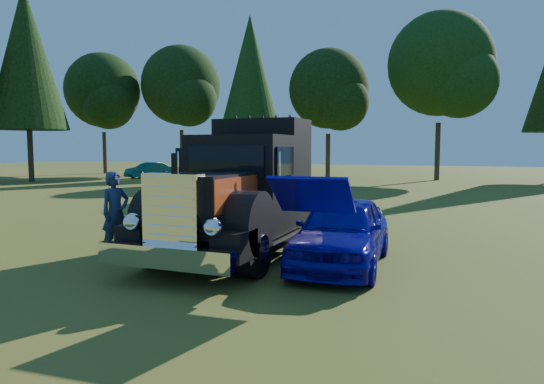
{
  "coord_description": "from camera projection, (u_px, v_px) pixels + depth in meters",
  "views": [
    {
      "loc": [
        5.64,
        -7.04,
        2.32
      ],
      "look_at": [
        2.04,
        2.17,
        1.42
      ],
      "focal_mm": 32.0,
      "sensor_mm": 36.0,
      "label": 1
    }
  ],
  "objects": [
    {
      "name": "diamond_t_truck",
      "position": [
        247.0,
        194.0,
        10.91
      ],
      "size": [
        3.38,
        7.16,
        3.0
      ],
      "color": "black",
      "rests_on": "ground"
    },
    {
      "name": "ground",
      "position": [
        124.0,
        276.0,
        8.79
      ],
      "size": [
        120.0,
        120.0,
        0.0
      ],
      "primitive_type": "plane",
      "color": "#365318",
      "rests_on": "ground"
    },
    {
      "name": "treeline",
      "position": [
        321.0,
        74.0,
        34.54
      ],
      "size": [
        61.26,
        24.04,
        13.33
      ],
      "color": "#2D2116",
      "rests_on": "ground"
    },
    {
      "name": "spectator_near",
      "position": [
        115.0,
        213.0,
        10.56
      ],
      "size": [
        0.62,
        0.77,
        1.82
      ],
      "primitive_type": "imported",
      "rotation": [
        0.0,
        0.0,
        1.25
      ],
      "color": "#21274E",
      "rests_on": "ground"
    },
    {
      "name": "spectator_far",
      "position": [
        182.0,
        211.0,
        11.51
      ],
      "size": [
        1.02,
        1.01,
        1.66
      ],
      "primitive_type": "imported",
      "rotation": [
        0.0,
        0.0,
        0.76
      ],
      "color": "#1F324A",
      "rests_on": "ground"
    },
    {
      "name": "hotrod_coupe",
      "position": [
        342.0,
        231.0,
        9.54
      ],
      "size": [
        1.85,
        4.25,
        1.89
      ],
      "color": "#060C94",
      "rests_on": "ground"
    },
    {
      "name": "distant_teal_car",
      "position": [
        149.0,
        170.0,
        37.59
      ],
      "size": [
        2.49,
        3.88,
        1.21
      ],
      "primitive_type": "imported",
      "rotation": [
        0.0,
        0.0,
        -0.36
      ],
      "color": "#0A3D40",
      "rests_on": "ground"
    }
  ]
}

